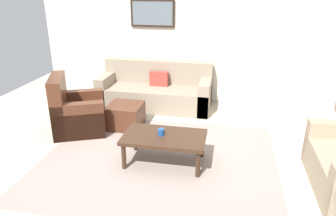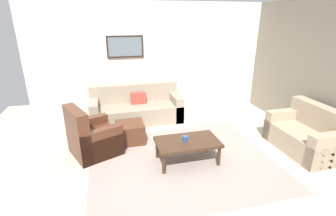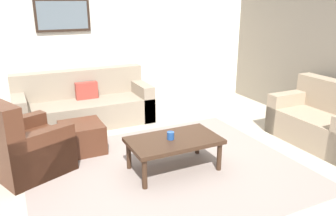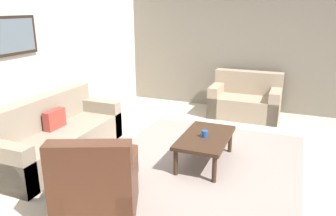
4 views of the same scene
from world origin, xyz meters
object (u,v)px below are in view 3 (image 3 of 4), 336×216
Objects in this scene: couch_main at (84,106)px; coffee_table at (174,143)px; framed_artwork at (63,15)px; armchair_leather at (23,150)px; ottoman at (82,137)px; cup at (171,136)px; couch_loveseat at (324,122)px.

couch_main is 2.23m from coffee_table.
coffee_table is 3.00m from framed_artwork.
armchair_leather reaches higher than ottoman.
cup is at bearing 176.88° from coffee_table.
coffee_table is 1.25× the size of framed_artwork.
armchair_leather is 1.20× the size of framed_artwork.
couch_main reaches higher than ottoman.
cup is 2.94m from framed_artwork.
armchair_leather is at bearing 167.67° from couch_loveseat.
framed_artwork is at bearing 85.11° from ottoman.
couch_main is 23.54× the size of cup.
ottoman is 0.51× the size of coffee_table.
couch_loveseat is 1.29× the size of armchair_leather.
cup is at bearing 175.64° from couch_loveseat.
coffee_table is at bearing -73.17° from framed_artwork.
cup is at bearing -23.37° from armchair_leather.
framed_artwork reaches higher than coffee_table.
armchair_leather is at bearing 157.10° from coffee_table.
ottoman is at bearing -94.89° from framed_artwork.
couch_main is at bearing -70.08° from framed_artwork.
framed_artwork reaches higher than couch_loveseat.
ottoman is 1.36m from cup.
couch_main reaches higher than cup.
couch_main is 1.77m from armchair_leather.
couch_loveseat is at bearing -4.36° from cup.
cup is (0.85, -1.02, 0.26)m from ottoman.
cup is at bearing -74.05° from framed_artwork.
couch_loveseat is 4.13m from armchair_leather.
framed_artwork is at bearing 105.95° from cup.
cup is at bearing -50.17° from ottoman.
cup is (1.61, -0.70, 0.15)m from armchair_leather.
armchair_leather is 0.83m from ottoman.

